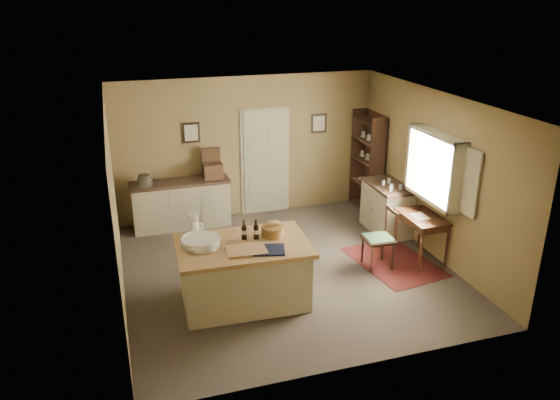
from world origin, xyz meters
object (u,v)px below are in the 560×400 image
(desk_chair, at_px, (378,239))
(right_cabinet, at_px, (387,208))
(writing_desk, at_px, (422,221))
(sideboard, at_px, (182,203))
(shelving_unit, at_px, (369,162))
(work_island, at_px, (243,271))

(desk_chair, bearing_deg, right_cabinet, 59.09)
(writing_desk, relative_size, right_cabinet, 0.84)
(writing_desk, bearing_deg, sideboard, 145.14)
(right_cabinet, bearing_deg, shelving_unit, 82.10)
(right_cabinet, height_order, shelving_unit, shelving_unit)
(sideboard, relative_size, writing_desk, 2.02)
(writing_desk, height_order, shelving_unit, shelving_unit)
(work_island, height_order, sideboard, work_island)
(sideboard, height_order, right_cabinet, sideboard)
(desk_chair, relative_size, shelving_unit, 0.48)
(writing_desk, height_order, right_cabinet, right_cabinet)
(sideboard, height_order, desk_chair, sideboard)
(sideboard, relative_size, desk_chair, 1.89)
(writing_desk, distance_m, desk_chair, 0.81)
(work_island, height_order, shelving_unit, shelving_unit)
(work_island, bearing_deg, writing_desk, 10.27)
(writing_desk, relative_size, shelving_unit, 0.45)
(right_cabinet, bearing_deg, writing_desk, -89.99)
(work_island, bearing_deg, shelving_unit, 42.19)
(sideboard, bearing_deg, right_cabinet, -20.08)
(work_island, xyz_separation_m, desk_chair, (2.30, 0.39, -0.01))
(sideboard, height_order, shelving_unit, shelving_unit)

